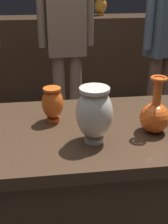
{
  "coord_description": "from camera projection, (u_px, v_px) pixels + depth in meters",
  "views": [
    {
      "loc": [
        -0.11,
        -1.13,
        1.39
      ],
      "look_at": [
        0.03,
        -0.06,
        0.9
      ],
      "focal_mm": 48.1,
      "sensor_mm": 36.0,
      "label": 1
    }
  ],
  "objects": [
    {
      "name": "vase_right_accent",
      "position": [
        53.0,
        103.0,
        1.3
      ],
      "size": [
        0.1,
        0.1,
        0.16
      ],
      "color": "#E55B1E",
      "rests_on": "display_plinth"
    },
    {
      "name": "visitor_center_back",
      "position": [
        66.0,
        38.0,
        2.53
      ],
      "size": [
        0.47,
        0.2,
        1.55
      ],
      "rotation": [
        0.0,
        0.0,
        3.2
      ],
      "color": "#846B56",
      "rests_on": "ground_plane"
    },
    {
      "name": "back_display_shelf",
      "position": [
        55.0,
        62.0,
        3.38
      ],
      "size": [
        2.6,
        0.4,
        0.99
      ],
      "color": "#422D1E",
      "rests_on": "ground_plane"
    },
    {
      "name": "vase_centerpiece",
      "position": [
        94.0,
        113.0,
        1.12
      ],
      "size": [
        0.14,
        0.14,
        0.22
      ],
      "color": "silver",
      "rests_on": "display_plinth"
    },
    {
      "name": "visitor_near_right",
      "position": [
        165.0,
        38.0,
        2.55
      ],
      "size": [
        0.43,
        0.3,
        1.54
      ],
      "rotation": [
        0.0,
        0.0,
        3.6
      ],
      "color": "brown",
      "rests_on": "ground_plane"
    },
    {
      "name": "shelf_vase_right",
      "position": [
        101.0,
        6.0,
        3.26
      ],
      "size": [
        0.13,
        0.13,
        0.18
      ],
      "color": "orange",
      "rests_on": "back_display_shelf"
    },
    {
      "name": "display_plinth",
      "position": [
        76.0,
        201.0,
        1.44
      ],
      "size": [
        1.2,
        0.64,
        0.8
      ],
      "color": "#422D1E",
      "rests_on": "ground_plane"
    },
    {
      "name": "vase_left_accent",
      "position": [
        155.0,
        115.0,
        1.22
      ],
      "size": [
        0.12,
        0.12,
        0.24
      ],
      "color": "#E55B1E",
      "rests_on": "display_plinth"
    }
  ]
}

